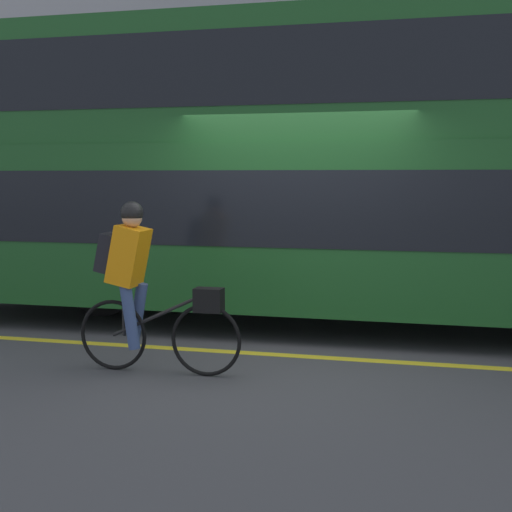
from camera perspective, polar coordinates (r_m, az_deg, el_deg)
The scene contains 7 objects.
ground_plane at distance 7.40m, azimuth 2.46°, elevation -7.98°, with size 80.00×80.00×0.00m, color #424244.
road_center_line at distance 7.40m, azimuth 2.48°, elevation -7.93°, with size 50.00×0.14×0.01m, color yellow.
sidewalk_curb at distance 12.67m, azimuth 7.43°, elevation -1.75°, with size 60.00×2.23×0.11m.
building_facade at distance 14.06m, azimuth 8.33°, elevation 17.44°, with size 60.00×0.30×9.10m.
bus at distance 8.63m, azimuth 10.19°, elevation 7.64°, with size 11.76×2.44×3.64m.
cyclist_on_bike at distance 6.72m, azimuth -9.20°, elevation -1.97°, with size 1.60×0.32×1.61m.
street_sign_post at distance 12.93m, azimuth -3.29°, elevation 5.25°, with size 0.36×0.09×2.64m.
Camera 1 is at (1.44, -7.02, 1.83)m, focal length 50.00 mm.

